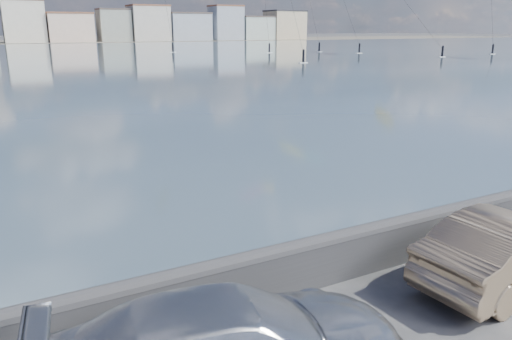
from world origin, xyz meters
The scene contains 2 objects.
bay_water centered at (0.00, 91.50, 0.01)m, with size 500.00×177.00×0.00m, color #39525C.
seawall centered at (0.00, 2.70, 0.58)m, with size 400.00×0.36×1.08m.
Camera 1 is at (-3.75, -4.74, 5.05)m, focal length 35.00 mm.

